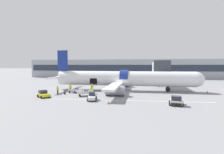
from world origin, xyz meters
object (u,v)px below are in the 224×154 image
Objects in this scene: baggage_cart_loading at (76,91)px; ground_crew_loader_a at (70,87)px; baggage_cart_queued at (86,93)px; ground_crew_driver at (58,90)px; baggage_tug_lead at (92,97)px; baggage_tug_rear at (176,101)px; ground_crew_loader_b at (92,87)px; ground_crew_supervisor at (92,90)px; airplane at (122,79)px; baggage_tug_mid at (44,94)px; suitcase_on_tarmac_upright at (65,93)px.

baggage_cart_loading is 2.31× the size of ground_crew_loader_a.
baggage_cart_loading is at bearing 135.05° from baggage_cart_queued.
baggage_cart_queued is (3.19, -3.19, 0.01)m from baggage_cart_loading.
ground_crew_loader_a is (-2.17, 1.82, 0.42)m from baggage_cart_loading.
ground_crew_driver is (-6.60, 1.29, 0.35)m from baggage_cart_queued.
baggage_tug_lead is at bearing -51.61° from baggage_cart_loading.
baggage_tug_rear reaches higher than baggage_cart_loading.
ground_crew_supervisor is (0.84, -3.35, -0.04)m from ground_crew_loader_b.
ground_crew_loader_a is at bearing -164.28° from airplane.
airplane reaches higher than ground_crew_driver.
baggage_tug_rear is 0.73× the size of baggage_cart_queued.
ground_crew_driver is at bearing 150.28° from baggage_tug_lead.
ground_crew_loader_a is at bearing 157.57° from ground_crew_supervisor.
ground_crew_loader_b is (6.91, 8.83, 0.37)m from baggage_tug_mid.
airplane is at bearing 71.73° from baggage_tug_lead.
ground_crew_driver is 7.14m from ground_crew_supervisor.
baggage_tug_mid reaches higher than baggage_cart_loading.
baggage_tug_lead is 1.79× the size of ground_crew_loader_b.
baggage_cart_queued is at bearing 21.23° from baggage_tug_mid.
airplane reaches higher than suitcase_on_tarmac_upright.
baggage_tug_mid is 1.71× the size of ground_crew_supervisor.
ground_crew_loader_a is 4.34m from suitcase_on_tarmac_upright.
ground_crew_loader_a is (-7.72, 8.83, 0.35)m from baggage_tug_lead.
ground_crew_supervisor reaches higher than baggage_cart_loading.
suitcase_on_tarmac_upright is at bearing 171.13° from baggage_cart_queued.
baggage_tug_mid is 8.11m from ground_crew_loader_a.
baggage_tug_lead reaches higher than baggage_cart_queued.
ground_crew_loader_b is 1.05× the size of ground_crew_supervisor.
baggage_tug_rear is (23.36, -2.54, 0.06)m from baggage_tug_mid.
ground_crew_supervisor is (-5.95, -5.68, -1.86)m from airplane.
ground_crew_supervisor is at bearing 19.92° from suitcase_on_tarmac_upright.
airplane is at bearing 39.15° from baggage_tug_mid.
baggage_cart_queued reaches higher than baggage_cart_loading.
suitcase_on_tarmac_upright is (1.83, -0.55, -0.56)m from ground_crew_driver.
ground_crew_loader_a reaches higher than suitcase_on_tarmac_upright.
airplane is 13.68m from suitcase_on_tarmac_upright.
ground_crew_loader_b reaches higher than ground_crew_driver.
baggage_cart_queued is 2.68m from ground_crew_supervisor.
ground_crew_supervisor reaches higher than suitcase_on_tarmac_upright.
airplane is 11.15× the size of baggage_tug_lead.
ground_crew_loader_a is (1.98, 7.86, 0.37)m from baggage_tug_mid.
suitcase_on_tarmac_upright is (2.57, 3.60, -0.25)m from baggage_tug_mid.
baggage_tug_rear is 23.59m from ground_crew_driver.
baggage_tug_lead is at bearing 173.43° from baggage_tug_rear.
baggage_cart_loading is (-5.55, 7.01, -0.07)m from baggage_tug_lead.
ground_crew_driver is at bearing -142.81° from ground_crew_loader_b.
baggage_cart_loading is 3.95m from ground_crew_loader_b.
baggage_tug_lead is 10.19m from ground_crew_loader_b.
baggage_tug_mid is 1.63× the size of ground_crew_loader_a.
ground_crew_loader_b is 6.83m from suitcase_on_tarmac_upright.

